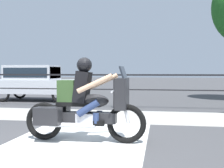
{
  "coord_description": "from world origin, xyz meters",
  "views": [
    {
      "loc": [
        1.66,
        -4.89,
        1.34
      ],
      "look_at": [
        0.7,
        0.73,
        1.09
      ],
      "focal_mm": 45.0,
      "sensor_mm": 36.0,
      "label": 1
    }
  ],
  "objects": [
    {
      "name": "parked_car",
      "position": [
        -4.01,
        7.3,
        0.93
      ],
      "size": [
        4.29,
        1.72,
        1.63
      ],
      "rotation": [
        0.0,
        0.0,
        -0.02
      ],
      "color": "#B7BCC4",
      "rests_on": "ground"
    },
    {
      "name": "ground_plane",
      "position": [
        0.0,
        0.0,
        0.0
      ],
      "size": [
        120.0,
        120.0,
        0.0
      ],
      "primitive_type": "plane",
      "color": "#424244"
    },
    {
      "name": "fence_railing",
      "position": [
        0.0,
        5.26,
        0.98
      ],
      "size": [
        36.0,
        0.05,
        1.25
      ],
      "color": "black",
      "rests_on": "ground"
    },
    {
      "name": "motorcycle",
      "position": [
        0.23,
        0.27,
        0.71
      ],
      "size": [
        2.37,
        0.76,
        1.61
      ],
      "rotation": [
        0.0,
        0.0,
        -0.04
      ],
      "color": "black",
      "rests_on": "ground"
    },
    {
      "name": "crosswalk_band",
      "position": [
        0.12,
        -0.2,
        0.0
      ],
      "size": [
        2.61,
        6.0,
        0.01
      ],
      "primitive_type": "cube",
      "color": "silver",
      "rests_on": "ground"
    },
    {
      "name": "sidewalk_band",
      "position": [
        0.0,
        3.4,
        0.01
      ],
      "size": [
        44.0,
        2.4,
        0.01
      ],
      "primitive_type": "cube",
      "color": "#A8A59E",
      "rests_on": "ground"
    }
  ]
}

